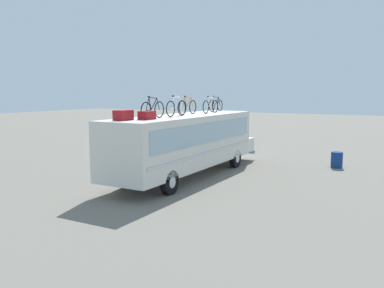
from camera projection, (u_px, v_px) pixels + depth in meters
The scene contains 10 objects.
ground_plane at pixel (185, 177), 19.86m from camera, with size 120.00×120.00×0.00m, color slate.
bus at pixel (187, 141), 19.80m from camera, with size 11.74×2.62×3.04m.
luggage_bag_1 at pixel (123, 115), 15.97m from camera, with size 0.75×0.48×0.40m, color maroon.
luggage_bag_2 at pixel (147, 115), 16.41m from camera, with size 0.67×0.46×0.34m, color maroon.
rooftop_bicycle_1 at pixel (153, 109), 17.05m from camera, with size 1.70×0.44×0.95m.
rooftop_bicycle_2 at pixel (176, 108), 18.52m from camera, with size 1.71×0.44×0.97m.
rooftop_bicycle_3 at pixel (188, 107), 20.16m from camera, with size 1.73×0.44×0.93m.
rooftop_bicycle_4 at pixel (211, 106), 21.36m from camera, with size 1.78×0.44×0.90m.
rooftop_bicycle_5 at pixel (216, 105), 23.13m from camera, with size 1.73×0.44×0.90m.
trash_bin at pixel (337, 160), 22.22m from camera, with size 0.62×0.62×0.87m, color navy.
Camera 1 is at (-16.85, -9.78, 4.18)m, focal length 37.80 mm.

